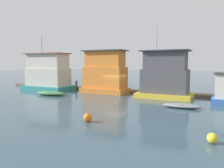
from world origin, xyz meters
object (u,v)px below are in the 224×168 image
object	(u,v)px
houseboat_teal	(48,73)
mooring_post_far_right	(76,85)
houseboat_yellow	(165,77)
mooring_post_near_right	(52,84)
buoy_yellow	(212,138)
houseboat_orange	(105,74)
dinghy_grey	(182,106)
buoy_orange	(88,118)
dinghy_green	(51,93)

from	to	relation	value
houseboat_teal	mooring_post_far_right	distance (m)	4.60
houseboat_yellow	mooring_post_near_right	size ratio (longest dim) A/B	6.15
houseboat_yellow	buoy_yellow	bearing A→B (deg)	-67.15
houseboat_teal	houseboat_yellow	distance (m)	17.44
houseboat_orange	dinghy_grey	size ratio (longest dim) A/B	1.81
buoy_orange	buoy_yellow	size ratio (longest dim) A/B	1.12
houseboat_teal	buoy_yellow	size ratio (longest dim) A/B	15.28
mooring_post_near_right	mooring_post_far_right	size ratio (longest dim) A/B	0.98
dinghy_grey	mooring_post_far_right	xyz separation A→B (m)	(-16.60, 6.81, 0.48)
buoy_orange	dinghy_grey	bearing A→B (deg)	57.94
houseboat_teal	dinghy_grey	bearing A→B (deg)	-13.11
houseboat_orange	buoy_yellow	bearing A→B (deg)	-45.05
mooring_post_near_right	houseboat_yellow	bearing A→B (deg)	-4.73
dinghy_green	buoy_yellow	world-z (taller)	dinghy_green
houseboat_orange	dinghy_green	distance (m)	7.44
houseboat_teal	dinghy_grey	size ratio (longest dim) A/B	2.40
dinghy_grey	buoy_yellow	bearing A→B (deg)	-70.89
mooring_post_near_right	mooring_post_far_right	distance (m)	4.87
houseboat_yellow	buoy_yellow	world-z (taller)	houseboat_yellow
dinghy_grey	mooring_post_near_right	distance (m)	22.52
dinghy_grey	mooring_post_far_right	bearing A→B (deg)	157.69
houseboat_orange	buoy_orange	xyz separation A→B (m)	(6.13, -13.38, -2.29)
mooring_post_far_right	dinghy_grey	bearing A→B (deg)	-22.31
dinghy_grey	mooring_post_near_right	xyz separation A→B (m)	(-21.46, 6.81, 0.47)
houseboat_orange	mooring_post_near_right	xyz separation A→B (m)	(-10.47, 1.20, -1.92)
mooring_post_near_right	buoy_yellow	distance (m)	28.63
houseboat_yellow	buoy_orange	xyz separation A→B (m)	(-2.02, -13.04, -2.12)
houseboat_teal	houseboat_yellow	size ratio (longest dim) A/B	0.99
houseboat_teal	mooring_post_far_right	xyz separation A→B (m)	(3.68, 2.09, -1.79)
mooring_post_far_right	houseboat_teal	bearing A→B (deg)	-150.40
dinghy_green	dinghy_grey	bearing A→B (deg)	-1.68
dinghy_grey	buoy_yellow	size ratio (longest dim) A/B	6.38
mooring_post_far_right	houseboat_orange	bearing A→B (deg)	-12.09
houseboat_teal	buoy_yellow	distance (m)	26.64
houseboat_yellow	dinghy_grey	size ratio (longest dim) A/B	2.42
mooring_post_near_right	buoy_orange	world-z (taller)	mooring_post_near_right
houseboat_teal	mooring_post_far_right	size ratio (longest dim) A/B	5.97
houseboat_yellow	houseboat_teal	bearing A→B (deg)	-178.19
houseboat_orange	buoy_orange	distance (m)	14.89
houseboat_yellow	mooring_post_far_right	size ratio (longest dim) A/B	6.03
dinghy_green	dinghy_grey	distance (m)	15.86
houseboat_orange	dinghy_grey	world-z (taller)	houseboat_orange
houseboat_yellow	mooring_post_far_right	distance (m)	13.95
mooring_post_far_right	buoy_orange	bearing A→B (deg)	-51.17
mooring_post_near_right	mooring_post_far_right	bearing A→B (deg)	0.00
dinghy_grey	buoy_yellow	distance (m)	8.76
dinghy_grey	buoy_orange	world-z (taller)	buoy_orange
dinghy_green	buoy_orange	xyz separation A→B (m)	(10.99, -8.23, 0.03)
houseboat_yellow	dinghy_green	xyz separation A→B (m)	(-13.01, -4.81, -2.15)
dinghy_grey	mooring_post_near_right	bearing A→B (deg)	162.39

